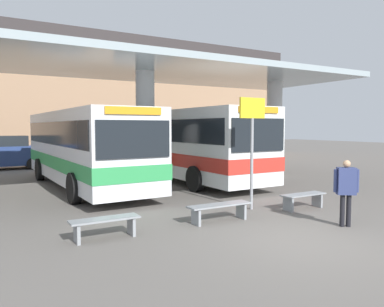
{
  "coord_description": "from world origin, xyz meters",
  "views": [
    {
      "loc": [
        -6.0,
        -5.74,
        2.45
      ],
      "look_at": [
        0.0,
        4.68,
        1.6
      ],
      "focal_mm": 35.0,
      "sensor_mm": 36.0,
      "label": 1
    }
  ],
  "objects_px": {
    "pedestrian_waiting": "(346,186)",
    "parked_car_street": "(4,153)",
    "transit_bus_left_bay": "(83,145)",
    "info_sign_platform": "(252,131)",
    "waiting_bench_near_pillar": "(105,224)",
    "waiting_bench_mid_platform": "(303,198)",
    "waiting_bench_far_platform": "(219,208)",
    "transit_bus_center_bay": "(180,141)"
  },
  "relations": [
    {
      "from": "pedestrian_waiting",
      "to": "parked_car_street",
      "type": "distance_m",
      "value": 19.32
    },
    {
      "from": "transit_bus_left_bay",
      "to": "info_sign_platform",
      "type": "xyz_separation_m",
      "value": [
        3.27,
        -6.79,
        0.63
      ]
    },
    {
      "from": "waiting_bench_near_pillar",
      "to": "waiting_bench_mid_platform",
      "type": "relative_size",
      "value": 1.01
    },
    {
      "from": "waiting_bench_near_pillar",
      "to": "waiting_bench_far_platform",
      "type": "bearing_deg",
      "value": 0.0
    },
    {
      "from": "info_sign_platform",
      "to": "pedestrian_waiting",
      "type": "height_order",
      "value": "info_sign_platform"
    },
    {
      "from": "transit_bus_left_bay",
      "to": "waiting_bench_mid_platform",
      "type": "bearing_deg",
      "value": 120.04
    },
    {
      "from": "waiting_bench_near_pillar",
      "to": "pedestrian_waiting",
      "type": "xyz_separation_m",
      "value": [
        5.44,
        -1.95,
        0.67
      ]
    },
    {
      "from": "pedestrian_waiting",
      "to": "parked_car_street",
      "type": "height_order",
      "value": "parked_car_street"
    },
    {
      "from": "pedestrian_waiting",
      "to": "info_sign_platform",
      "type": "bearing_deg",
      "value": 140.63
    },
    {
      "from": "transit_bus_left_bay",
      "to": "waiting_bench_mid_platform",
      "type": "xyz_separation_m",
      "value": [
        4.64,
        -7.53,
        -1.38
      ]
    },
    {
      "from": "parked_car_street",
      "to": "info_sign_platform",
      "type": "bearing_deg",
      "value": -71.62
    },
    {
      "from": "transit_bus_left_bay",
      "to": "transit_bus_center_bay",
      "type": "relative_size",
      "value": 0.96
    },
    {
      "from": "waiting_bench_mid_platform",
      "to": "waiting_bench_far_platform",
      "type": "bearing_deg",
      "value": 180.0
    },
    {
      "from": "transit_bus_left_bay",
      "to": "parked_car_street",
      "type": "relative_size",
      "value": 2.37
    },
    {
      "from": "transit_bus_center_bay",
      "to": "waiting_bench_near_pillar",
      "type": "height_order",
      "value": "transit_bus_center_bay"
    },
    {
      "from": "transit_bus_center_bay",
      "to": "transit_bus_left_bay",
      "type": "bearing_deg",
      "value": 0.39
    },
    {
      "from": "transit_bus_left_bay",
      "to": "waiting_bench_mid_platform",
      "type": "distance_m",
      "value": 8.95
    },
    {
      "from": "waiting_bench_mid_platform",
      "to": "pedestrian_waiting",
      "type": "height_order",
      "value": "pedestrian_waiting"
    },
    {
      "from": "transit_bus_center_bay",
      "to": "waiting_bench_far_platform",
      "type": "height_order",
      "value": "transit_bus_center_bay"
    },
    {
      "from": "transit_bus_left_bay",
      "to": "waiting_bench_far_platform",
      "type": "relative_size",
      "value": 6.1
    },
    {
      "from": "transit_bus_left_bay",
      "to": "transit_bus_center_bay",
      "type": "bearing_deg",
      "value": 179.88
    },
    {
      "from": "waiting_bench_far_platform",
      "to": "info_sign_platform",
      "type": "relative_size",
      "value": 0.53
    },
    {
      "from": "info_sign_platform",
      "to": "parked_car_street",
      "type": "distance_m",
      "value": 16.59
    },
    {
      "from": "waiting_bench_mid_platform",
      "to": "parked_car_street",
      "type": "distance_m",
      "value": 17.74
    },
    {
      "from": "waiting_bench_mid_platform",
      "to": "waiting_bench_near_pillar",
      "type": "bearing_deg",
      "value": -180.0
    },
    {
      "from": "transit_bus_left_bay",
      "to": "waiting_bench_near_pillar",
      "type": "bearing_deg",
      "value": 77.84
    },
    {
      "from": "transit_bus_center_bay",
      "to": "pedestrian_waiting",
      "type": "distance_m",
      "value": 9.64
    },
    {
      "from": "parked_car_street",
      "to": "transit_bus_left_bay",
      "type": "bearing_deg",
      "value": -76.21
    },
    {
      "from": "waiting_bench_far_platform",
      "to": "waiting_bench_near_pillar",
      "type": "bearing_deg",
      "value": -180.0
    },
    {
      "from": "transit_bus_center_bay",
      "to": "waiting_bench_near_pillar",
      "type": "bearing_deg",
      "value": 51.04
    },
    {
      "from": "waiting_bench_near_pillar",
      "to": "waiting_bench_mid_platform",
      "type": "xyz_separation_m",
      "value": [
        6.04,
        0.0,
        -0.0
      ]
    },
    {
      "from": "info_sign_platform",
      "to": "pedestrian_waiting",
      "type": "relative_size",
      "value": 2.01
    },
    {
      "from": "transit_bus_left_bay",
      "to": "info_sign_platform",
      "type": "bearing_deg",
      "value": 114.1
    },
    {
      "from": "waiting_bench_far_platform",
      "to": "pedestrian_waiting",
      "type": "relative_size",
      "value": 1.07
    },
    {
      "from": "transit_bus_center_bay",
      "to": "pedestrian_waiting",
      "type": "height_order",
      "value": "transit_bus_center_bay"
    },
    {
      "from": "waiting_bench_mid_platform",
      "to": "pedestrian_waiting",
      "type": "bearing_deg",
      "value": -107.14
    },
    {
      "from": "transit_bus_center_bay",
      "to": "pedestrian_waiting",
      "type": "bearing_deg",
      "value": 85.91
    },
    {
      "from": "waiting_bench_mid_platform",
      "to": "info_sign_platform",
      "type": "distance_m",
      "value": 2.54
    },
    {
      "from": "transit_bus_left_bay",
      "to": "waiting_bench_near_pillar",
      "type": "height_order",
      "value": "transit_bus_left_bay"
    },
    {
      "from": "transit_bus_center_bay",
      "to": "waiting_bench_mid_platform",
      "type": "xyz_separation_m",
      "value": [
        0.1,
        -7.64,
        -1.44
      ]
    },
    {
      "from": "transit_bus_left_bay",
      "to": "pedestrian_waiting",
      "type": "relative_size",
      "value": 6.54
    },
    {
      "from": "waiting_bench_far_platform",
      "to": "parked_car_street",
      "type": "distance_m",
      "value": 16.76
    }
  ]
}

